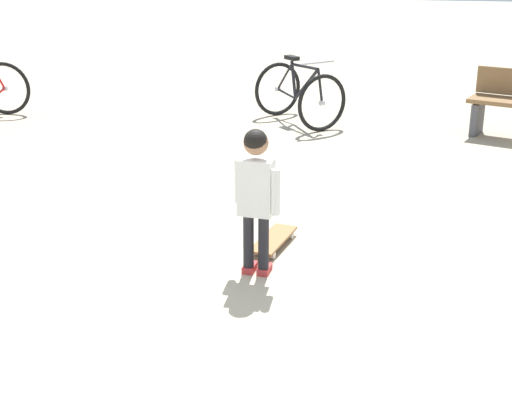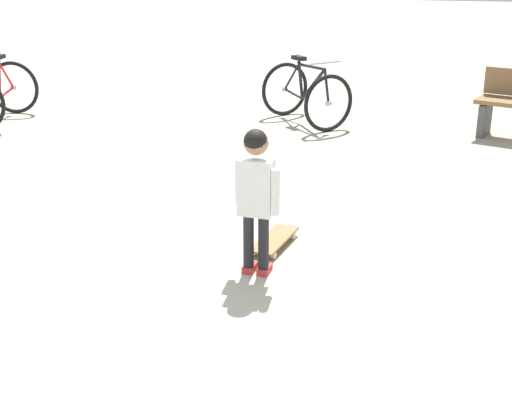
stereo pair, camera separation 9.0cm
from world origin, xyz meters
name	(u,v)px [view 2 (the right image)]	position (x,y,z in m)	size (l,w,h in m)	color
ground_plane	(224,253)	(0.00, 0.00, 0.00)	(50.00, 50.00, 0.00)	tan
child_person	(256,186)	(-0.29, -0.31, 0.66)	(0.25, 0.36, 1.06)	black
skateboard	(275,240)	(0.20, -0.35, 0.06)	(0.62, 0.30, 0.07)	olive
bicycle_mid	(306,94)	(4.24, 0.00, 0.38)	(1.27, 1.24, 0.85)	black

